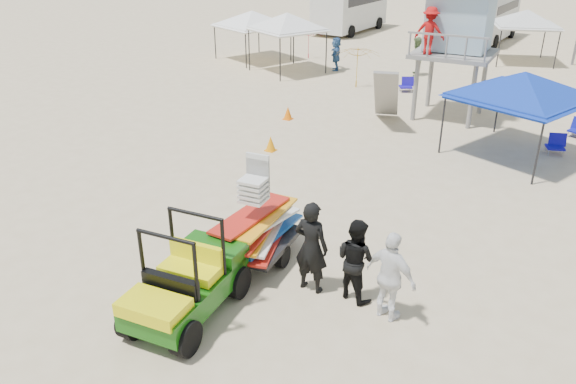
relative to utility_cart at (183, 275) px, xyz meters
The scene contains 20 objects.
ground 1.04m from the utility_cart, 138.10° to the left, with size 140.00×140.00×0.00m, color beige.
utility_cart is the anchor object (origin of this frame).
surf_trailer 2.34m from the utility_cart, 89.82° to the left, with size 1.58×2.50×2.19m.
man_left 2.54m from the utility_cart, 53.22° to the left, with size 0.72×0.47×1.96m, color black.
man_mid 3.29m from the utility_cart, 43.94° to the left, with size 0.84×0.65×1.72m, color black.
man_right 3.81m from the utility_cart, 32.29° to the left, with size 1.06×0.44×1.81m, color white.
lifeguard_tower 15.13m from the utility_cart, 90.35° to the left, with size 3.08×3.08×4.53m.
canopy_blue 12.46m from the utility_cart, 75.39° to the left, with size 4.24×4.24×3.13m.
canopy_white_a 20.05m from the utility_cart, 117.80° to the left, with size 3.82×3.82×3.32m.
canopy_white_b 22.86m from the utility_cart, 123.28° to the left, with size 3.98×3.98×3.03m.
canopy_white_c 26.55m from the utility_cart, 89.85° to the left, with size 3.98×3.98×3.17m.
umbrella_a 23.27m from the utility_cart, 115.66° to the left, with size 1.76×1.80×1.62m, color red.
umbrella_b 17.51m from the utility_cart, 106.40° to the left, with size 2.02×2.06×1.85m, color #CB9112.
cone_near 12.21m from the utility_cart, 114.14° to the left, with size 0.34×0.34×0.50m, color orange.
cone_far 8.82m from the utility_cart, 114.35° to the left, with size 0.34×0.34×0.50m, color #FF9408.
beach_chair_a 17.70m from the utility_cart, 99.01° to the left, with size 0.73×0.82×0.64m.
beach_chair_b 13.66m from the utility_cart, 71.80° to the left, with size 0.69×0.76×0.64m.
rv_far_left 32.79m from the utility_cart, 112.21° to the left, with size 2.64×6.80×3.25m.
rv_mid_left 32.03m from the utility_cart, 96.08° to the left, with size 2.65×6.50×3.25m.
distant_beachgoers 18.92m from the utility_cart, 99.22° to the left, with size 15.07×7.56×1.86m.
Camera 1 is at (6.74, -6.53, 6.69)m, focal length 35.00 mm.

